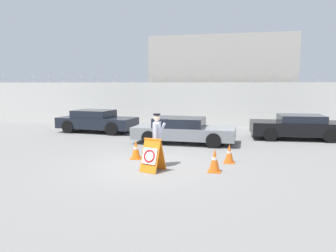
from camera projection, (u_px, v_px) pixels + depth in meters
name	position (u px, v px, depth m)	size (l,w,h in m)	color
ground_plane	(150.00, 166.00, 10.93)	(90.00, 90.00, 0.00)	gray
perimeter_wall	(199.00, 104.00, 21.50)	(36.00, 0.30, 3.27)	silver
building_block	(223.00, 80.00, 24.39)	(9.97, 5.08, 6.01)	#B2ADA3
barricade_sign	(152.00, 155.00, 10.25)	(0.76, 0.82, 1.03)	orange
security_guard	(157.00, 137.00, 10.82)	(0.37, 0.65, 1.76)	#514C42
traffic_cone_near	(136.00, 150.00, 11.96)	(0.39, 0.39, 0.69)	orange
traffic_cone_mid	(215.00, 160.00, 10.16)	(0.40, 0.40, 0.74)	orange
traffic_cone_far	(229.00, 154.00, 11.34)	(0.37, 0.37, 0.66)	orange
parked_car_front_coupe	(97.00, 121.00, 18.53)	(4.47, 2.16, 1.25)	black
parked_car_rear_sedan	(183.00, 130.00, 15.14)	(4.65, 2.02, 1.18)	black
parked_car_far_side	(297.00, 127.00, 16.20)	(4.46, 2.24, 1.21)	black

